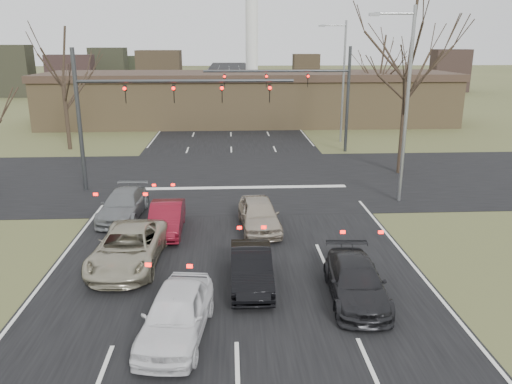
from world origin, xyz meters
TOP-DOWN VIEW (x-y plane):
  - ground at (0.00, 0.00)m, footprint 360.00×360.00m
  - road_main at (0.00, 60.00)m, footprint 14.00×300.00m
  - road_cross at (0.00, 15.00)m, footprint 200.00×14.00m
  - building at (2.00, 38.00)m, footprint 42.40×10.40m
  - mast_arm_near at (-5.23, 13.00)m, footprint 12.12×0.24m
  - mast_arm_far at (6.18, 23.00)m, footprint 11.12×0.24m
  - streetlight_right_near at (8.82, 10.00)m, footprint 2.34×0.25m
  - streetlight_right_far at (9.32, 27.00)m, footprint 2.34×0.25m
  - tree_right_near at (11.00, 16.00)m, footprint 6.90×6.90m
  - tree_left_far at (-13.00, 25.00)m, footprint 5.70×5.70m
  - tree_right_far at (15.00, 35.00)m, footprint 5.40×5.40m
  - car_silver_suv at (-4.04, 2.56)m, footprint 2.62×5.28m
  - car_white_sedan at (-1.73, -2.45)m, footprint 2.27×4.48m
  - car_black_hatch at (0.58, 0.64)m, footprint 1.42×4.04m
  - car_charcoal_sedan at (4.00, -0.54)m, footprint 2.07×4.51m
  - car_grey_ahead at (-5.33, 8.06)m, footprint 2.07×4.65m
  - car_red_ahead at (-3.00, 5.99)m, footprint 1.47×4.07m
  - car_silver_ahead at (1.18, 6.14)m, footprint 2.00×4.34m

SIDE VIEW (x-z plane):
  - ground at x=0.00m, z-range 0.00..0.00m
  - road_main at x=0.00m, z-range 0.00..0.02m
  - road_cross at x=0.00m, z-range 0.00..0.03m
  - car_charcoal_sedan at x=4.00m, z-range 0.00..1.28m
  - car_grey_ahead at x=-5.33m, z-range 0.00..1.32m
  - car_black_hatch at x=0.58m, z-range 0.00..1.33m
  - car_red_ahead at x=-3.00m, z-range 0.00..1.33m
  - car_silver_suv at x=-4.04m, z-range 0.00..1.44m
  - car_silver_ahead at x=1.18m, z-range 0.00..1.44m
  - car_white_sedan at x=-1.73m, z-range 0.00..1.46m
  - building at x=2.00m, z-range 0.02..5.32m
  - mast_arm_far at x=6.18m, z-range 1.02..9.02m
  - mast_arm_near at x=-5.23m, z-range 1.07..9.07m
  - streetlight_right_near at x=8.82m, z-range 0.59..10.59m
  - streetlight_right_far at x=9.32m, z-range 0.59..10.59m
  - tree_right_far at x=15.00m, z-range 2.46..11.46m
  - tree_left_far at x=-13.00m, z-range 2.59..12.09m
  - tree_right_near at x=11.00m, z-range 3.15..14.65m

